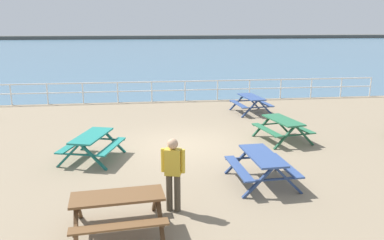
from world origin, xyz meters
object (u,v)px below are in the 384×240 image
at_px(visitor, 173,170).
at_px(picnic_table_near_right, 251,100).
at_px(picnic_table_mid_centre, 118,204).
at_px(picnic_table_corner, 262,162).
at_px(picnic_table_near_left, 92,141).
at_px(picnic_table_seaward, 283,125).

bearing_deg(visitor, picnic_table_near_right, -8.76).
xyz_separation_m(picnic_table_mid_centre, picnic_table_corner, (3.53, 1.94, 0.00)).
relative_size(picnic_table_near_right, picnic_table_corner, 1.04).
xyz_separation_m(picnic_table_near_right, picnic_table_mid_centre, (-5.49, -9.80, 0.00)).
bearing_deg(picnic_table_mid_centre, visitor, 27.24).
distance_m(picnic_table_near_left, picnic_table_mid_centre, 4.44).
bearing_deg(picnic_table_corner, picnic_table_seaward, -30.88).
distance_m(picnic_table_mid_centre, picnic_table_seaward, 7.64).
bearing_deg(picnic_table_near_left, picnic_table_corner, -100.72).
relative_size(picnic_table_near_left, picnic_table_mid_centre, 1.12).
height_order(picnic_table_near_right, picnic_table_seaward, same).
xyz_separation_m(picnic_table_near_left, picnic_table_mid_centre, (1.02, -4.32, 0.00)).
xyz_separation_m(picnic_table_near_right, visitor, (-4.34, -9.08, 0.36)).
xyz_separation_m(picnic_table_near_right, picnic_table_corner, (-1.96, -7.86, 0.00)).
distance_m(picnic_table_mid_centre, visitor, 1.41).
xyz_separation_m(picnic_table_near_left, picnic_table_corner, (4.55, -2.38, 0.00)).
bearing_deg(picnic_table_seaward, picnic_table_mid_centre, 124.88).
distance_m(picnic_table_near_right, visitor, 10.07).
bearing_deg(visitor, picnic_table_corner, -46.13).
height_order(picnic_table_near_left, picnic_table_seaward, same).
bearing_deg(picnic_table_near_left, picnic_table_mid_centre, -149.85).
relative_size(picnic_table_mid_centre, visitor, 1.16).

